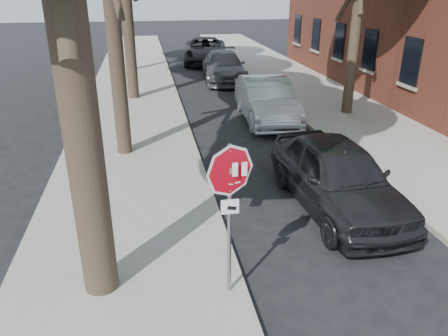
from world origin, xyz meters
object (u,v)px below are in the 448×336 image
(stop_sign, at_px, (230,193))
(car_b, at_px, (266,100))
(car_d, at_px, (206,51))
(car_a, at_px, (337,176))
(car_c, at_px, (224,67))

(stop_sign, bearing_deg, car_b, 71.44)
(car_d, bearing_deg, car_a, -81.81)
(car_b, height_order, car_d, car_d)
(car_c, xyz_separation_m, car_d, (-0.16, 5.85, 0.05))
(car_a, xyz_separation_m, car_c, (0.01, 14.74, -0.05))
(car_d, bearing_deg, car_c, -80.69)
(car_b, bearing_deg, car_a, -89.16)
(stop_sign, bearing_deg, car_c, 80.12)
(car_a, distance_m, car_d, 20.59)
(car_a, bearing_deg, car_b, 85.38)
(car_b, xyz_separation_m, car_d, (-0.42, 13.46, 0.01))
(car_d, bearing_deg, stop_sign, -89.28)
(stop_sign, distance_m, car_c, 17.75)
(car_c, bearing_deg, car_b, -83.48)
(car_a, distance_m, car_b, 7.13)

